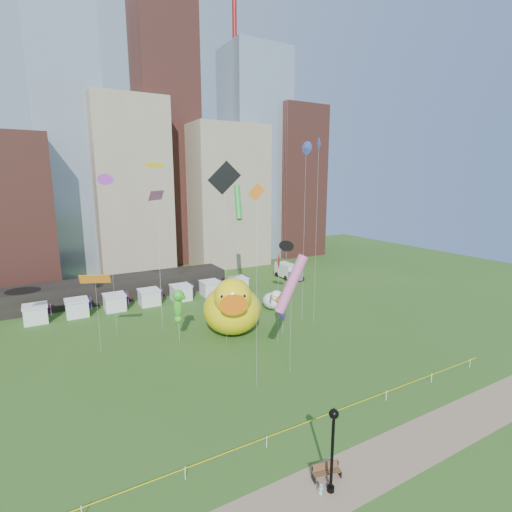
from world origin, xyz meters
TOP-DOWN VIEW (x-y plane):
  - ground at (0.00, 0.00)m, footprint 160.00×160.00m
  - footpath at (0.00, -5.00)m, footprint 70.00×4.00m
  - skyline at (2.25, 61.06)m, footprint 101.00×23.00m
  - crane_right at (30.89, 64.00)m, footprint 23.00×1.00m
  - pavilion at (-4.00, 42.00)m, footprint 38.00×6.00m
  - vendor_tents at (1.02, 36.00)m, footprint 33.24×2.80m
  - caution_tape at (0.00, 0.00)m, footprint 50.00×0.06m
  - big_duck at (7.02, 19.72)m, footprint 9.91×10.81m
  - small_duck at (16.28, 24.90)m, footprint 3.10×4.05m
  - seahorse_green at (0.56, 20.60)m, footprint 1.71×1.93m
  - seahorse_purple at (12.55, 16.81)m, footprint 1.48×1.68m
  - park_bench at (1.83, -4.27)m, footprint 1.93×1.01m
  - lamppost at (1.37, -5.27)m, footprint 0.59×0.59m
  - box_truck at (28.28, 38.87)m, footprint 2.81×6.54m
  - toddler at (0.65, -5.21)m, footprint 0.30×0.24m
  - kite_0 at (10.22, 14.40)m, footprint 1.24×1.35m
  - kite_1 at (-0.20, 24.96)m, footprint 2.79×3.21m
  - kite_2 at (19.19, 26.06)m, footprint 1.00×1.51m
  - kite_3 at (14.06, 31.74)m, footprint 1.86×3.27m
  - kite_4 at (0.98, 29.18)m, footprint 2.07×0.90m
  - kite_5 at (17.82, 17.49)m, footprint 0.70×1.48m
  - kite_6 at (-7.88, 22.23)m, footprint 3.08×1.65m
  - kite_7 at (-5.57, 25.55)m, footprint 1.15×0.71m
  - kite_9 at (7.57, 8.10)m, footprint 3.42×1.47m
  - kite_10 at (5.02, 17.12)m, footprint 3.29×1.43m
  - kite_13 at (17.43, 19.51)m, footprint 0.40×1.64m
  - kite_14 at (3.50, 7.56)m, footprint 1.54×0.16m

SIDE VIEW (x-z plane):
  - ground at x=0.00m, z-range 0.00..0.00m
  - footpath at x=0.00m, z-range 0.00..0.02m
  - toddler at x=0.65m, z-range 0.02..0.77m
  - park_bench at x=1.83m, z-range 0.05..0.99m
  - caution_tape at x=0.00m, z-range 0.23..1.13m
  - vendor_tents at x=1.02m, z-range -0.09..2.31m
  - small_duck at x=16.28m, z-range -0.13..2.93m
  - box_truck at x=28.28m, z-range 0.04..2.79m
  - pavilion at x=-4.00m, z-range 0.00..3.20m
  - lamppost at x=1.37m, z-range 0.63..6.28m
  - big_duck at x=7.02m, z-range -0.31..7.22m
  - seahorse_purple at x=12.55m, z-range 1.21..6.52m
  - seahorse_green at x=0.56m, z-range 1.50..7.79m
  - kite_6 at x=-7.88m, z-range 3.88..12.66m
  - kite_2 at x=19.19m, z-range 4.07..13.89m
  - kite_9 at x=7.57m, z-range 3.11..14.96m
  - kite_0 at x=10.22m, z-range 4.18..14.84m
  - kite_3 at x=14.06m, z-range 6.29..24.24m
  - kite_14 at x=3.50m, z-range 7.42..25.82m
  - kite_1 at x=-0.20m, z-range 8.06..25.47m
  - kite_7 at x=-5.57m, z-range 8.83..28.10m
  - kite_10 at x=5.02m, z-range 8.29..28.90m
  - kite_4 at x=0.98m, z-range 9.73..30.49m
  - kite_5 at x=17.82m, z-range 9.51..33.18m
  - skyline at x=2.25m, z-range -12.56..55.44m
  - kite_13 at x=17.43m, z-range 10.73..34.07m
  - crane_right at x=30.89m, z-range 8.90..84.90m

